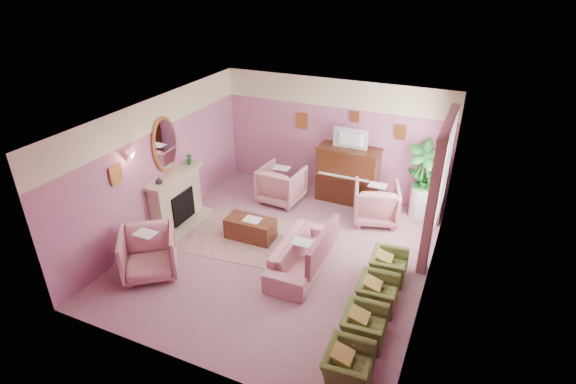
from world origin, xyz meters
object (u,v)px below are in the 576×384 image
at_px(olive_chair_a, 348,361).
at_px(olive_chair_c, 378,289).
at_px(piano, 348,175).
at_px(floral_armchair_front, 148,251).
at_px(olive_chair_b, 365,321).
at_px(side_table, 422,202).
at_px(sofa, 302,250).
at_px(television, 350,138).
at_px(olive_chair_d, 389,262).
at_px(floral_armchair_right, 376,201).
at_px(coffee_table, 251,229).
at_px(floral_armchair_left, 281,183).

distance_m(olive_chair_a, olive_chair_c, 1.64).
bearing_deg(piano, floral_armchair_front, -119.86).
distance_m(floral_armchair_front, olive_chair_b, 4.01).
relative_size(olive_chair_a, side_table, 1.04).
xyz_separation_m(sofa, floral_armchair_front, (-2.47, -1.29, 0.09)).
bearing_deg(television, olive_chair_b, -68.98).
distance_m(television, floral_armchair_front, 4.95).
bearing_deg(sofa, olive_chair_a, -53.46).
xyz_separation_m(olive_chair_c, olive_chair_d, (0.00, 0.82, 0.00)).
distance_m(floral_armchair_right, side_table, 1.10).
bearing_deg(television, sofa, -88.99).
xyz_separation_m(sofa, olive_chair_a, (1.54, -2.07, -0.08)).
height_order(television, floral_armchair_right, television).
bearing_deg(floral_armchair_front, side_table, 44.97).
height_order(piano, television, television).
height_order(olive_chair_d, side_table, side_table).
relative_size(piano, coffee_table, 1.40).
height_order(coffee_table, olive_chair_d, olive_chair_d).
bearing_deg(olive_chair_b, floral_armchair_right, 101.55).
xyz_separation_m(floral_armchair_left, olive_chair_b, (2.99, -3.49, -0.17)).
distance_m(coffee_table, olive_chair_b, 3.38).
relative_size(floral_armchair_right, olive_chair_b, 1.34).
bearing_deg(olive_chair_c, television, 115.62).
height_order(piano, olive_chair_d, piano).
xyz_separation_m(piano, sofa, (0.05, -2.92, -0.25)).
bearing_deg(television, piano, 90.00).
bearing_deg(olive_chair_a, side_table, 87.98).
distance_m(floral_armchair_left, side_table, 3.23).
bearing_deg(piano, floral_armchair_left, -153.74).
distance_m(piano, floral_armchair_front, 4.87).
relative_size(floral_armchair_front, side_table, 1.39).
xyz_separation_m(television, side_table, (1.76, 0.01, -1.25)).
bearing_deg(floral_armchair_right, floral_armchair_left, -179.62).
bearing_deg(sofa, olive_chair_c, -15.71).
relative_size(floral_armchair_left, olive_chair_b, 1.34).
distance_m(piano, coffee_table, 2.79).
relative_size(television, olive_chair_a, 1.10).
xyz_separation_m(olive_chair_b, olive_chair_c, (0.00, 0.82, 0.00)).
relative_size(floral_armchair_front, olive_chair_d, 1.34).
bearing_deg(sofa, floral_armchair_left, 123.00).
xyz_separation_m(sofa, olive_chair_b, (1.54, -1.25, -0.08)).
distance_m(sofa, olive_chair_a, 2.58).
bearing_deg(television, olive_chair_a, -72.23).
height_order(coffee_table, sofa, sofa).
bearing_deg(olive_chair_d, olive_chair_c, -90.00).
xyz_separation_m(floral_armchair_left, olive_chair_d, (2.99, -1.85, -0.17)).
xyz_separation_m(floral_armchair_left, olive_chair_a, (2.99, -4.31, -0.17)).
relative_size(floral_armchair_right, floral_armchair_front, 1.00).
distance_m(television, floral_armchair_right, 1.54).
height_order(floral_armchair_right, olive_chair_b, floral_armchair_right).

